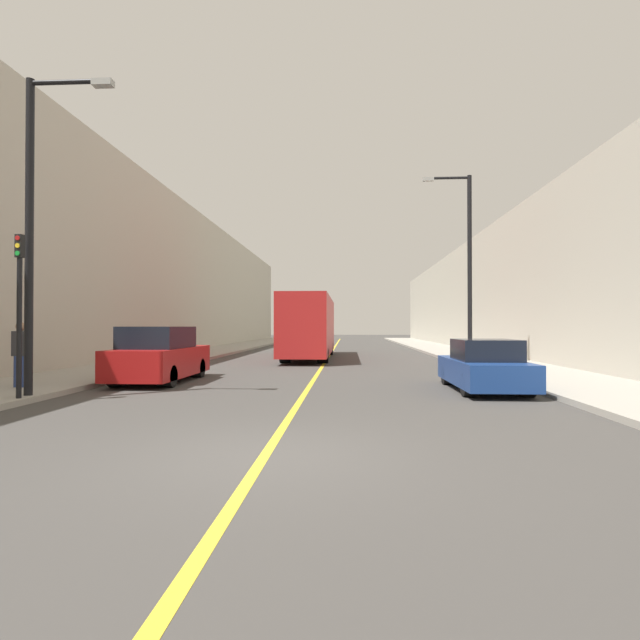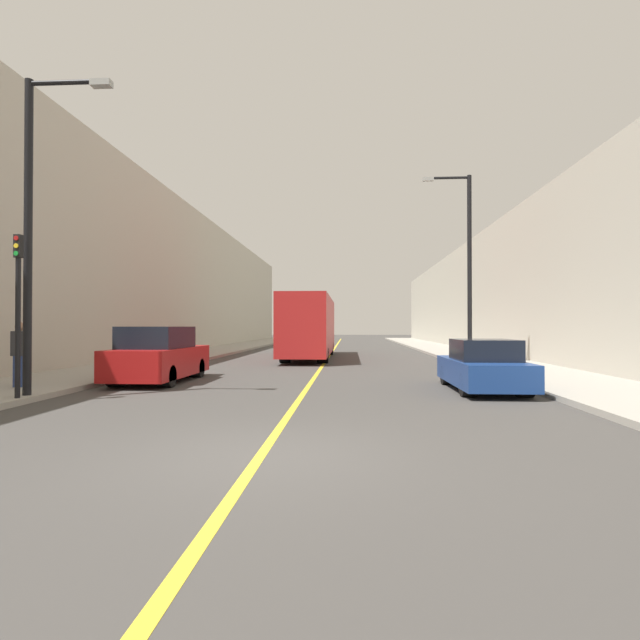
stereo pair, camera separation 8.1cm
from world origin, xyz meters
TOP-DOWN VIEW (x-y plane):
  - ground_plane at (0.00, 0.00)m, footprint 200.00×200.00m
  - sidewalk_left at (-8.31, 30.00)m, footprint 3.82×72.00m
  - sidewalk_right at (8.31, 30.00)m, footprint 3.82×72.00m
  - building_row_left at (-12.22, 30.00)m, footprint 4.00×72.00m
  - building_row_right at (12.22, 30.00)m, footprint 4.00×72.00m
  - road_center_line at (0.00, 30.00)m, footprint 0.16×72.00m
  - bus at (-1.02, 21.63)m, footprint 2.44×11.78m
  - parked_suv_left at (-5.06, 9.18)m, footprint 1.98×4.81m
  - car_right_near at (5.12, 7.57)m, footprint 1.83×4.40m
  - street_lamp_left at (-6.53, 4.83)m, footprint 2.21×0.24m
  - street_lamp_right at (6.55, 15.84)m, footprint 2.21×0.24m
  - traffic_light at (-6.60, 4.33)m, footprint 0.16×0.18m
  - pedestrian at (-7.97, 6.40)m, footprint 0.40×0.25m

SIDE VIEW (x-z plane):
  - ground_plane at x=0.00m, z-range 0.00..0.00m
  - road_center_line at x=0.00m, z-range 0.00..0.01m
  - sidewalk_left at x=-8.31m, z-range 0.00..0.15m
  - sidewalk_right at x=8.31m, z-range 0.00..0.15m
  - car_right_near at x=5.12m, z-range -0.07..1.41m
  - parked_suv_left at x=-5.06m, z-range -0.07..1.78m
  - pedestrian at x=-7.97m, z-range 0.19..2.01m
  - bus at x=-1.02m, z-range 0.13..3.61m
  - traffic_light at x=-6.60m, z-range 0.34..4.22m
  - building_row_right at x=12.22m, z-range 0.00..8.32m
  - street_lamp_left at x=-6.53m, z-range 0.64..8.50m
  - street_lamp_right at x=6.55m, z-range 0.64..9.20m
  - building_row_left at x=-12.22m, z-range 0.00..10.63m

